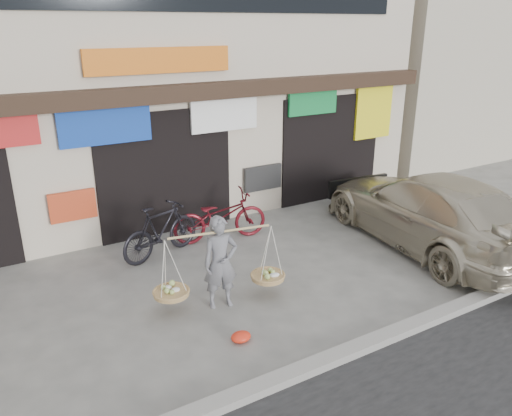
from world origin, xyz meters
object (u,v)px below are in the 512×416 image
suv (429,210)px  street_vendor (221,266)px  bike_1 (161,230)px  bike_2 (220,216)px

suv → street_vendor: bearing=6.5°
bike_1 → bike_2: 1.36m
bike_1 → suv: 5.50m
street_vendor → bike_1: street_vendor is taller
bike_2 → suv: suv is taller
street_vendor → suv: (4.83, 0.02, 0.04)m
street_vendor → suv: size_ratio=0.40×
street_vendor → bike_2: (1.18, 2.40, -0.18)m
bike_2 → suv: (3.64, -2.38, 0.23)m
bike_2 → suv: size_ratio=0.37×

